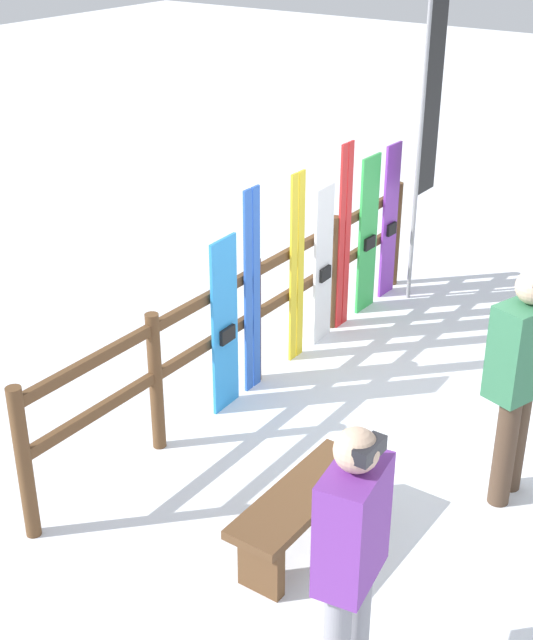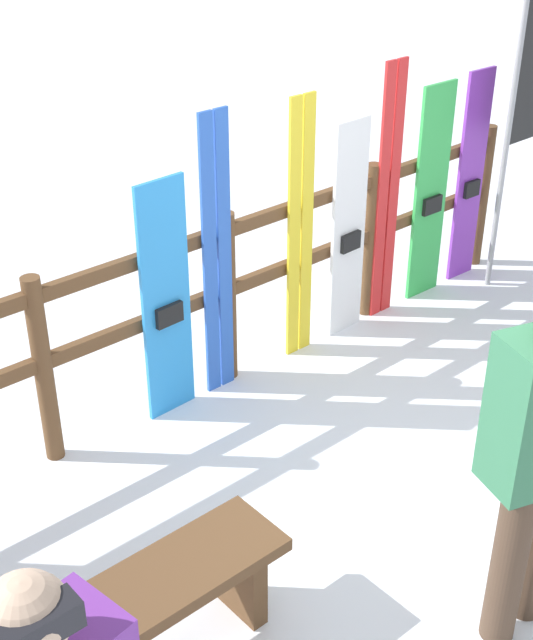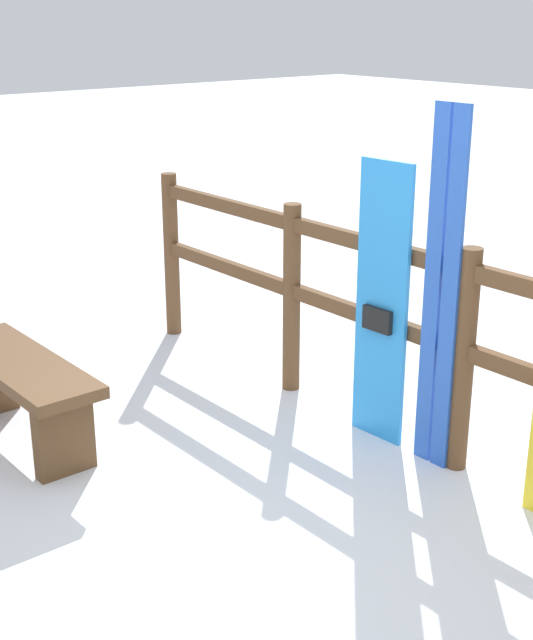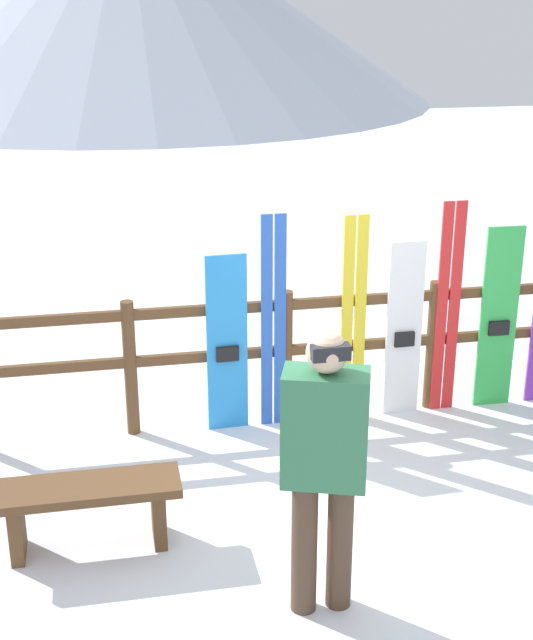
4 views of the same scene
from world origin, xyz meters
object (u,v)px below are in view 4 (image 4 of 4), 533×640
Objects in this scene: ski_pair_red at (448,309)px; snowboard_green at (498,319)px; person_plaid_green at (324,456)px; snowboard_white at (404,330)px; bench at (87,502)px; ski_pair_yellow at (353,320)px; snowboard_blue at (227,345)px; ski_pair_blue at (273,323)px.

ski_pair_red is 0.46m from snowboard_green.
ski_pair_red reaches higher than person_plaid_green.
person_plaid_green is 2.60m from snowboard_white.
snowboard_white is (2.53, 1.44, 0.40)m from bench.
snowboard_green is at bearing -0.16° from ski_pair_yellow.
ski_pair_red is (0.36, 0.00, 0.16)m from snowboard_white.
snowboard_green is (0.44, -0.00, -0.12)m from ski_pair_red.
ski_pair_yellow is (2.11, 1.44, 0.52)m from bench.
ski_pair_yellow is at bearing 179.53° from snowboard_white.
snowboard_white is at bearing -179.99° from snowboard_green.
person_plaid_green is at bearing -33.00° from bench.
bench is 0.69× the size of person_plaid_green.
snowboard_blue is 1.80m from ski_pair_red.
bench is at bearing -156.72° from snowboard_green.
snowboard_green is at bearing -0.44° from ski_pair_red.
ski_pair_blue is 1.18× the size of snowboard_white.
snowboard_white is at bearing -179.45° from ski_pair_red.
snowboard_blue is 1.43m from snowboard_white.
ski_pair_yellow is at bearing 0.00° from ski_pair_blue.
person_plaid_green is 0.97× the size of ski_pair_blue.
ski_pair_red is at bearing 0.55° from snowboard_white.
snowboard_white is at bearing -0.47° from ski_pair_yellow.
ski_pair_blue reaches higher than person_plaid_green.
ski_pair_blue is 0.64m from ski_pair_yellow.
ski_pair_blue is (1.46, 1.44, 0.54)m from bench.
ski_pair_red reaches higher than bench.
bench is 0.75× the size of snowboard_green.
snowboard_blue is 0.85× the size of ski_pair_yellow.
bench is 1.85m from snowboard_blue.
ski_pair_yellow is at bearing 180.00° from ski_pair_red.
ski_pair_red reaches higher than snowboard_white.
person_plaid_green is 2.79m from ski_pair_red.
snowboard_green is (3.34, 1.44, 0.44)m from bench.
snowboard_green is (2.06, 2.27, -0.20)m from person_plaid_green.
snowboard_blue is 0.83× the size of ski_pair_blue.
ski_pair_yellow reaches higher than snowboard_white.
ski_pair_blue reaches higher than snowboard_blue.
ski_pair_red is at bearing 0.00° from ski_pair_blue.
bench is at bearing 147.00° from person_plaid_green.
ski_pair_yellow reaches higher than bench.
person_plaid_green is 2.28m from ski_pair_blue.
snowboard_white is at bearing -0.18° from ski_pair_blue.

